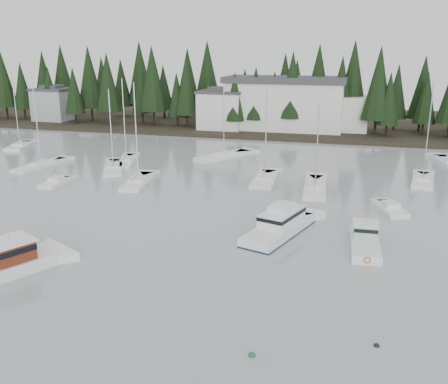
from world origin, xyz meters
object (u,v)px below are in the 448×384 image
(sailboat_5, at_px, (315,189))
(sailboat_7, at_px, (224,157))
(house_far_west, at_px, (53,104))
(house_west, at_px, (221,109))
(cabin_cruiser_center, at_px, (280,227))
(harbor_inn, at_px, (295,104))
(sailboat_2, at_px, (41,166))
(sailboat_0, at_px, (20,147))
(runabout_0, at_px, (57,183))
(sailboat_1, at_px, (139,183))
(sailboat_13, at_px, (113,169))
(lobster_boat_teal, at_px, (365,243))
(sailboat_8, at_px, (422,181))
(sailboat_9, at_px, (126,162))
(runabout_1, at_px, (390,210))
(sailboat_6, at_px, (265,180))

(sailboat_5, bearing_deg, sailboat_7, 42.85)
(house_far_west, height_order, sailboat_5, sailboat_5)
(house_west, xyz_separation_m, cabin_cruiser_center, (22.05, -57.35, -3.99))
(harbor_inn, distance_m, sailboat_2, 53.63)
(sailboat_0, distance_m, runabout_0, 29.20)
(sailboat_5, bearing_deg, sailboat_1, 94.63)
(sailboat_5, distance_m, sailboat_13, 29.83)
(house_far_west, bearing_deg, sailboat_7, -28.95)
(lobster_boat_teal, xyz_separation_m, sailboat_8, (7.30, 25.52, -0.38))
(sailboat_9, distance_m, runabout_1, 41.11)
(sailboat_9, relative_size, runabout_0, 2.57)
(sailboat_1, height_order, sailboat_6, sailboat_1)
(sailboat_0, xyz_separation_m, sailboat_6, (46.86, -11.39, -0.03))
(sailboat_0, bearing_deg, runabout_1, -125.02)
(harbor_inn, xyz_separation_m, cabin_cruiser_center, (7.01, -60.69, -5.12))
(harbor_inn, height_order, sailboat_5, harbor_inn)
(sailboat_6, distance_m, sailboat_8, 20.98)
(sailboat_5, bearing_deg, sailboat_6, 68.28)
(harbor_inn, xyz_separation_m, sailboat_8, (22.24, -36.75, -5.69))
(sailboat_5, bearing_deg, sailboat_13, 80.40)
(runabout_0, bearing_deg, house_west, -11.03)
(sailboat_8, bearing_deg, sailboat_6, 110.73)
(house_far_west, height_order, sailboat_9, sailboat_9)
(sailboat_2, bearing_deg, runabout_1, -91.00)
(sailboat_8, xyz_separation_m, sailboat_13, (-43.17, -4.30, -0.02))
(house_west, bearing_deg, cabin_cruiser_center, -68.97)
(lobster_boat_teal, xyz_separation_m, sailboat_2, (-47.02, 19.67, -0.38))
(sailboat_8, height_order, sailboat_13, sailboat_8)
(runabout_1, bearing_deg, sailboat_1, 64.39)
(house_far_west, xyz_separation_m, sailboat_8, (79.28, -35.41, -4.32))
(cabin_cruiser_center, relative_size, sailboat_0, 0.73)
(runabout_1, bearing_deg, sailboat_9, 50.26)
(sailboat_1, bearing_deg, runabout_0, 99.58)
(sailboat_1, bearing_deg, sailboat_8, -82.33)
(lobster_boat_teal, bearing_deg, sailboat_6, 29.79)
(sailboat_5, relative_size, sailboat_13, 0.92)
(house_far_west, height_order, lobster_boat_teal, house_far_west)
(sailboat_8, bearing_deg, sailboat_9, 96.70)
(sailboat_5, bearing_deg, cabin_cruiser_center, 170.01)
(sailboat_0, xyz_separation_m, sailboat_13, (24.07, -10.68, -0.03))
(house_west, xyz_separation_m, lobster_boat_teal, (29.98, -58.93, -4.19))
(sailboat_6, bearing_deg, sailboat_2, 88.54)
(sailboat_6, distance_m, runabout_1, 18.09)
(sailboat_1, distance_m, runabout_1, 31.72)
(sailboat_6, height_order, sailboat_9, sailboat_9)
(harbor_inn, xyz_separation_m, sailboat_5, (8.76, -43.96, -5.73))
(sailboat_2, relative_size, runabout_1, 2.52)
(house_west, height_order, runabout_0, house_west)
(house_west, distance_m, sailboat_1, 44.32)
(sailboat_5, relative_size, runabout_1, 1.88)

